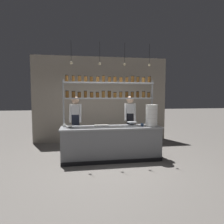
{
  "coord_description": "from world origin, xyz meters",
  "views": [
    {
      "loc": [
        -0.86,
        -5.35,
        1.76
      ],
      "look_at": [
        0.06,
        0.2,
        1.31
      ],
      "focal_mm": 32.0,
      "sensor_mm": 36.0,
      "label": 1
    }
  ],
  "objects_px": {
    "chef_center": "(130,119)",
    "prep_bowl_center_front": "(70,127)",
    "cutting_board": "(102,126)",
    "chef_left": "(76,121)",
    "container_stack": "(152,116)",
    "prep_bowl_near_left": "(132,123)",
    "serving_cup_by_board": "(142,125)",
    "serving_cup_front": "(64,125)",
    "spice_shelf_unit": "(109,91)"
  },
  "relations": [
    {
      "from": "container_stack",
      "to": "serving_cup_front",
      "type": "height_order",
      "value": "container_stack"
    },
    {
      "from": "spice_shelf_unit",
      "to": "chef_center",
      "type": "xyz_separation_m",
      "value": [
        0.74,
        0.45,
        -0.87
      ]
    },
    {
      "from": "spice_shelf_unit",
      "to": "chef_center",
      "type": "height_order",
      "value": "spice_shelf_unit"
    },
    {
      "from": "container_stack",
      "to": "cutting_board",
      "type": "relative_size",
      "value": 1.51
    },
    {
      "from": "spice_shelf_unit",
      "to": "prep_bowl_center_front",
      "type": "relative_size",
      "value": 11.69
    },
    {
      "from": "spice_shelf_unit",
      "to": "chef_left",
      "type": "relative_size",
      "value": 1.5
    },
    {
      "from": "cutting_board",
      "to": "serving_cup_front",
      "type": "distance_m",
      "value": 1.02
    },
    {
      "from": "prep_bowl_near_left",
      "to": "serving_cup_by_board",
      "type": "height_order",
      "value": "same"
    },
    {
      "from": "chef_center",
      "to": "prep_bowl_center_front",
      "type": "height_order",
      "value": "chef_center"
    },
    {
      "from": "prep_bowl_center_front",
      "to": "cutting_board",
      "type": "bearing_deg",
      "value": 12.05
    },
    {
      "from": "chef_center",
      "to": "serving_cup_by_board",
      "type": "bearing_deg",
      "value": -69.06
    },
    {
      "from": "chef_left",
      "to": "prep_bowl_near_left",
      "type": "relative_size",
      "value": 5.86
    },
    {
      "from": "spice_shelf_unit",
      "to": "container_stack",
      "type": "relative_size",
      "value": 4.35
    },
    {
      "from": "cutting_board",
      "to": "prep_bowl_near_left",
      "type": "height_order",
      "value": "prep_bowl_near_left"
    },
    {
      "from": "spice_shelf_unit",
      "to": "chef_center",
      "type": "bearing_deg",
      "value": 31.53
    },
    {
      "from": "prep_bowl_near_left",
      "to": "serving_cup_by_board",
      "type": "bearing_deg",
      "value": -56.36
    },
    {
      "from": "cutting_board",
      "to": "serving_cup_by_board",
      "type": "relative_size",
      "value": 4.84
    },
    {
      "from": "chef_center",
      "to": "cutting_board",
      "type": "bearing_deg",
      "value": -135.75
    },
    {
      "from": "prep_bowl_near_left",
      "to": "chef_center",
      "type": "bearing_deg",
      "value": 81.88
    },
    {
      "from": "serving_cup_front",
      "to": "container_stack",
      "type": "bearing_deg",
      "value": -7.41
    },
    {
      "from": "container_stack",
      "to": "cutting_board",
      "type": "bearing_deg",
      "value": 167.49
    },
    {
      "from": "chef_left",
      "to": "container_stack",
      "type": "bearing_deg",
      "value": -18.25
    },
    {
      "from": "spice_shelf_unit",
      "to": "prep_bowl_near_left",
      "type": "bearing_deg",
      "value": -5.07
    },
    {
      "from": "spice_shelf_unit",
      "to": "prep_bowl_center_front",
      "type": "bearing_deg",
      "value": -162.03
    },
    {
      "from": "prep_bowl_near_left",
      "to": "prep_bowl_center_front",
      "type": "distance_m",
      "value": 1.8
    },
    {
      "from": "chef_center",
      "to": "prep_bowl_near_left",
      "type": "xyz_separation_m",
      "value": [
        -0.07,
        -0.51,
        -0.06
      ]
    },
    {
      "from": "spice_shelf_unit",
      "to": "cutting_board",
      "type": "xyz_separation_m",
      "value": [
        -0.24,
        -0.17,
        -0.96
      ]
    },
    {
      "from": "serving_cup_front",
      "to": "spice_shelf_unit",
      "type": "bearing_deg",
      "value": 7.49
    },
    {
      "from": "spice_shelf_unit",
      "to": "serving_cup_front",
      "type": "bearing_deg",
      "value": -172.51
    },
    {
      "from": "prep_bowl_near_left",
      "to": "container_stack",
      "type": "bearing_deg",
      "value": -43.27
    },
    {
      "from": "prep_bowl_near_left",
      "to": "spice_shelf_unit",
      "type": "bearing_deg",
      "value": 174.93
    },
    {
      "from": "cutting_board",
      "to": "container_stack",
      "type": "bearing_deg",
      "value": -12.51
    },
    {
      "from": "chef_left",
      "to": "container_stack",
      "type": "relative_size",
      "value": 2.9
    },
    {
      "from": "chef_left",
      "to": "serving_cup_by_board",
      "type": "relative_size",
      "value": 21.1
    },
    {
      "from": "cutting_board",
      "to": "prep_bowl_center_front",
      "type": "height_order",
      "value": "prep_bowl_center_front"
    },
    {
      "from": "chef_center",
      "to": "container_stack",
      "type": "xyz_separation_m",
      "value": [
        0.37,
        -0.93,
        0.2
      ]
    },
    {
      "from": "serving_cup_by_board",
      "to": "container_stack",
      "type": "bearing_deg",
      "value": -23.47
    },
    {
      "from": "prep_bowl_center_front",
      "to": "chef_left",
      "type": "bearing_deg",
      "value": 79.38
    },
    {
      "from": "spice_shelf_unit",
      "to": "cutting_board",
      "type": "relative_size",
      "value": 6.55
    },
    {
      "from": "cutting_board",
      "to": "prep_bowl_center_front",
      "type": "distance_m",
      "value": 0.88
    },
    {
      "from": "serving_cup_front",
      "to": "serving_cup_by_board",
      "type": "distance_m",
      "value": 2.14
    },
    {
      "from": "spice_shelf_unit",
      "to": "cutting_board",
      "type": "distance_m",
      "value": 1.0
    },
    {
      "from": "serving_cup_by_board",
      "to": "prep_bowl_center_front",
      "type": "bearing_deg",
      "value": 179.59
    },
    {
      "from": "chef_center",
      "to": "prep_bowl_center_front",
      "type": "distance_m",
      "value": 2.02
    },
    {
      "from": "chef_center",
      "to": "serving_cup_front",
      "type": "xyz_separation_m",
      "value": [
        -2.0,
        -0.62,
        -0.06
      ]
    },
    {
      "from": "cutting_board",
      "to": "serving_cup_by_board",
      "type": "xyz_separation_m",
      "value": [
        1.12,
        -0.2,
        0.03
      ]
    },
    {
      "from": "prep_bowl_center_front",
      "to": "serving_cup_by_board",
      "type": "xyz_separation_m",
      "value": [
        1.98,
        -0.01,
        0.01
      ]
    },
    {
      "from": "chef_center",
      "to": "container_stack",
      "type": "distance_m",
      "value": 1.02
    },
    {
      "from": "cutting_board",
      "to": "prep_bowl_center_front",
      "type": "bearing_deg",
      "value": -167.95
    },
    {
      "from": "chef_left",
      "to": "container_stack",
      "type": "height_order",
      "value": "chef_left"
    }
  ]
}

